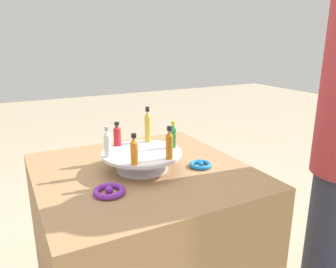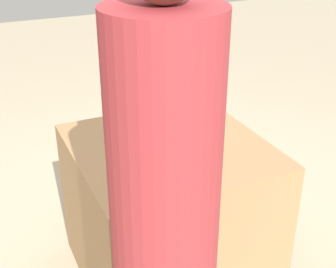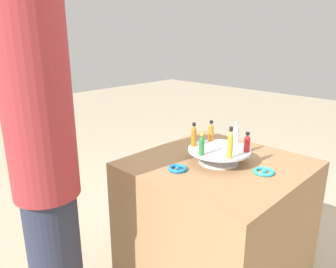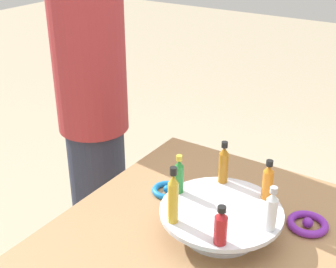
{
  "view_description": "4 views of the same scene",
  "coord_description": "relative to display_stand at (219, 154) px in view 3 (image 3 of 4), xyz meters",
  "views": [
    {
      "loc": [
        -0.47,
        -1.13,
        1.22
      ],
      "look_at": [
        0.09,
        -0.04,
        0.86
      ],
      "focal_mm": 35.0,
      "sensor_mm": 36.0,
      "label": 1
    },
    {
      "loc": [
        1.64,
        -0.76,
        1.66
      ],
      "look_at": [
        0.23,
        -0.11,
        0.89
      ],
      "focal_mm": 50.0,
      "sensor_mm": 36.0,
      "label": 2
    },
    {
      "loc": [
        1.31,
        0.9,
        1.35
      ],
      "look_at": [
        0.25,
        -0.12,
        0.9
      ],
      "focal_mm": 35.0,
      "sensor_mm": 36.0,
      "label": 3
    },
    {
      "loc": [
        -0.43,
        0.91,
        1.49
      ],
      "look_at": [
        0.24,
        -0.11,
        0.89
      ],
      "focal_mm": 50.0,
      "sensor_mm": 36.0,
      "label": 4
    }
  ],
  "objects": [
    {
      "name": "ribbon_bow_purple",
      "position": [
        -0.18,
        -0.15,
        -0.04
      ],
      "size": [
        0.11,
        0.11,
        0.03
      ],
      "color": "purple",
      "rests_on": "party_table"
    },
    {
      "name": "bottle_green",
      "position": [
        0.13,
        -0.01,
        0.08
      ],
      "size": [
        0.03,
        0.03,
        0.11
      ],
      "color": "#288438",
      "rests_on": "display_stand"
    },
    {
      "name": "bottle_orange",
      "position": [
        -0.08,
        -0.11,
        0.08
      ],
      "size": [
        0.03,
        0.03,
        0.11
      ],
      "color": "orange",
      "rests_on": "display_stand"
    },
    {
      "name": "person_figure",
      "position": [
        0.75,
        -0.36,
        0.06
      ],
      "size": [
        0.28,
        0.28,
        1.64
      ],
      "rotation": [
        0.0,
        0.0,
        2.7
      ],
      "color": "#282D42",
      "rests_on": "ground_plane"
    },
    {
      "name": "bottle_gold",
      "position": [
        0.08,
        0.11,
        0.1
      ],
      "size": [
        0.03,
        0.03,
        0.15
      ],
      "color": "gold",
      "rests_on": "display_stand"
    },
    {
      "name": "bottle_amber",
      "position": [
        0.06,
        -0.12,
        0.08
      ],
      "size": [
        0.03,
        0.03,
        0.13
      ],
      "color": "#AD6B19",
      "rests_on": "display_stand"
    },
    {
      "name": "display_stand",
      "position": [
        0.0,
        0.0,
        0.0
      ],
      "size": [
        0.32,
        0.32,
        0.07
      ],
      "color": "silver",
      "rests_on": "party_table"
    },
    {
      "name": "bottle_clear",
      "position": [
        -0.13,
        0.01,
        0.08
      ],
      "size": [
        0.03,
        0.03,
        0.12
      ],
      "color": "silver",
      "rests_on": "display_stand"
    },
    {
      "name": "ribbon_bow_teal",
      "position": [
        -0.04,
        0.23,
        -0.04
      ],
      "size": [
        0.1,
        0.1,
        0.02
      ],
      "color": "#2DB7CC",
      "rests_on": "party_table"
    },
    {
      "name": "bottle_red",
      "position": [
        -0.06,
        0.12,
        0.07
      ],
      "size": [
        0.03,
        0.03,
        0.1
      ],
      "color": "#B21E23",
      "rests_on": "display_stand"
    },
    {
      "name": "party_table",
      "position": [
        0.0,
        0.0,
        -0.41
      ],
      "size": [
        0.82,
        0.82,
        0.71
      ],
      "color": "#9E754C",
      "rests_on": "ground_plane"
    },
    {
      "name": "ribbon_bow_blue",
      "position": [
        0.22,
        -0.09,
        -0.04
      ],
      "size": [
        0.09,
        0.09,
        0.02
      ],
      "color": "blue",
      "rests_on": "party_table"
    }
  ]
}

